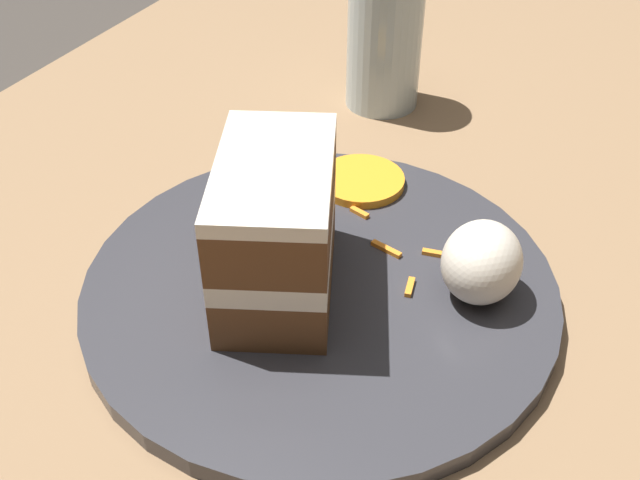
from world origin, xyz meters
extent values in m
plane|color=#38332D|center=(0.00, 0.00, 0.00)|extent=(6.00, 6.00, 0.00)
cube|color=#846647|center=(0.00, 0.00, 0.02)|extent=(1.33, 0.86, 0.03)
cylinder|color=#333338|center=(-0.05, -0.04, 0.04)|extent=(0.30, 0.30, 0.01)
cube|color=brown|center=(-0.03, -0.07, 0.06)|extent=(0.13, 0.10, 0.03)
cube|color=silver|center=(-0.03, -0.07, 0.08)|extent=(0.13, 0.10, 0.01)
cube|color=brown|center=(-0.03, -0.07, 0.11)|extent=(0.13, 0.10, 0.03)
cube|color=silver|center=(-0.03, -0.07, 0.13)|extent=(0.13, 0.10, 0.01)
ellipsoid|color=silver|center=(-0.08, 0.05, 0.07)|extent=(0.05, 0.05, 0.05)
cylinder|color=orange|center=(-0.16, -0.06, 0.05)|extent=(0.06, 0.06, 0.01)
cube|color=orange|center=(-0.09, -0.02, 0.05)|extent=(0.01, 0.02, 0.00)
cube|color=orange|center=(-0.06, 0.01, 0.05)|extent=(0.02, 0.01, 0.00)
cube|color=orange|center=(-0.12, -0.05, 0.05)|extent=(0.01, 0.02, 0.00)
cube|color=orange|center=(-0.10, 0.02, 0.05)|extent=(0.01, 0.03, 0.00)
cylinder|color=silver|center=(-0.30, -0.11, 0.09)|extent=(0.06, 0.06, 0.12)
cylinder|color=silver|center=(-0.30, -0.11, 0.05)|extent=(0.06, 0.06, 0.04)
camera|label=1|loc=(0.27, 0.11, 0.36)|focal=42.00mm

